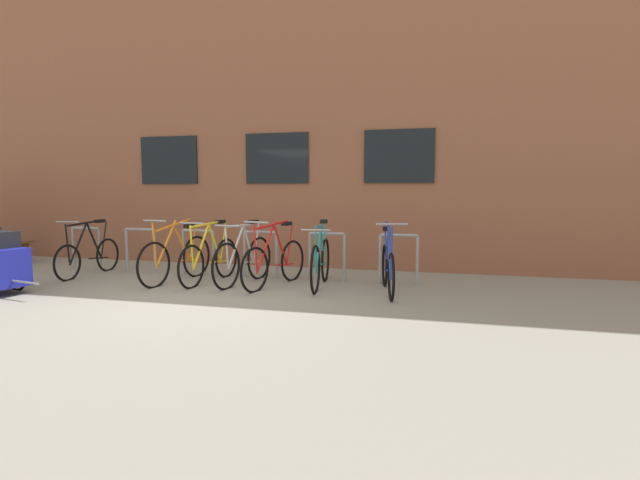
{
  "coord_description": "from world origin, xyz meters",
  "views": [
    {
      "loc": [
        3.18,
        -5.84,
        1.53
      ],
      "look_at": [
        1.29,
        1.6,
        0.73
      ],
      "focal_mm": 26.67,
      "sensor_mm": 36.0,
      "label": 1
    }
  ],
  "objects_px": {
    "bicycle_yellow": "(210,259)",
    "bicycle_blue": "(388,267)",
    "bicycle_red": "(275,262)",
    "bicycle_orange": "(177,258)",
    "bicycle_black": "(89,255)",
    "bicycle_silver": "(244,259)",
    "bicycle_teal": "(321,262)"
  },
  "relations": [
    {
      "from": "bicycle_yellow",
      "to": "bicycle_blue",
      "type": "relative_size",
      "value": 1.04
    },
    {
      "from": "bicycle_red",
      "to": "bicycle_blue",
      "type": "bearing_deg",
      "value": -1.9
    },
    {
      "from": "bicycle_orange",
      "to": "bicycle_blue",
      "type": "xyz_separation_m",
      "value": [
        3.55,
        0.01,
        -0.02
      ]
    },
    {
      "from": "bicycle_black",
      "to": "bicycle_yellow",
      "type": "bearing_deg",
      "value": -1.22
    },
    {
      "from": "bicycle_silver",
      "to": "bicycle_yellow",
      "type": "distance_m",
      "value": 0.6
    },
    {
      "from": "bicycle_teal",
      "to": "bicycle_black",
      "type": "height_order",
      "value": "bicycle_teal"
    },
    {
      "from": "bicycle_orange",
      "to": "bicycle_teal",
      "type": "relative_size",
      "value": 1.04
    },
    {
      "from": "bicycle_black",
      "to": "bicycle_orange",
      "type": "bearing_deg",
      "value": -4.49
    },
    {
      "from": "bicycle_orange",
      "to": "bicycle_red",
      "type": "xyz_separation_m",
      "value": [
        1.73,
        0.07,
        -0.01
      ]
    },
    {
      "from": "bicycle_red",
      "to": "bicycle_black",
      "type": "distance_m",
      "value": 3.6
    },
    {
      "from": "bicycle_yellow",
      "to": "bicycle_blue",
      "type": "bearing_deg",
      "value": -1.66
    },
    {
      "from": "bicycle_orange",
      "to": "bicycle_silver",
      "type": "height_order",
      "value": "bicycle_orange"
    },
    {
      "from": "bicycle_red",
      "to": "bicycle_silver",
      "type": "distance_m",
      "value": 0.56
    },
    {
      "from": "bicycle_red",
      "to": "bicycle_yellow",
      "type": "relative_size",
      "value": 0.99
    },
    {
      "from": "bicycle_red",
      "to": "bicycle_yellow",
      "type": "xyz_separation_m",
      "value": [
        -1.16,
        0.03,
        -0.0
      ]
    },
    {
      "from": "bicycle_yellow",
      "to": "bicycle_teal",
      "type": "bearing_deg",
      "value": 3.17
    },
    {
      "from": "bicycle_blue",
      "to": "bicycle_black",
      "type": "height_order",
      "value": "bicycle_blue"
    },
    {
      "from": "bicycle_black",
      "to": "bicycle_red",
      "type": "bearing_deg",
      "value": -1.24
    },
    {
      "from": "bicycle_teal",
      "to": "bicycle_blue",
      "type": "distance_m",
      "value": 1.11
    },
    {
      "from": "bicycle_blue",
      "to": "bicycle_black",
      "type": "relative_size",
      "value": 1.0
    },
    {
      "from": "bicycle_blue",
      "to": "bicycle_black",
      "type": "distance_m",
      "value": 5.42
    },
    {
      "from": "bicycle_blue",
      "to": "bicycle_orange",
      "type": "bearing_deg",
      "value": -179.86
    },
    {
      "from": "bicycle_teal",
      "to": "bicycle_yellow",
      "type": "relative_size",
      "value": 0.99
    },
    {
      "from": "bicycle_orange",
      "to": "bicycle_blue",
      "type": "bearing_deg",
      "value": 0.14
    },
    {
      "from": "bicycle_yellow",
      "to": "bicycle_blue",
      "type": "xyz_separation_m",
      "value": [
        2.98,
        -0.09,
        -0.01
      ]
    },
    {
      "from": "bicycle_orange",
      "to": "bicycle_black",
      "type": "relative_size",
      "value": 1.07
    },
    {
      "from": "bicycle_red",
      "to": "bicycle_silver",
      "type": "xyz_separation_m",
      "value": [
        -0.56,
        0.05,
        0.01
      ]
    },
    {
      "from": "bicycle_orange",
      "to": "bicycle_blue",
      "type": "relative_size",
      "value": 1.07
    },
    {
      "from": "bicycle_teal",
      "to": "bicycle_silver",
      "type": "bearing_deg",
      "value": -176.32
    },
    {
      "from": "bicycle_teal",
      "to": "bicycle_black",
      "type": "relative_size",
      "value": 1.03
    },
    {
      "from": "bicycle_yellow",
      "to": "bicycle_black",
      "type": "bearing_deg",
      "value": 178.78
    },
    {
      "from": "bicycle_silver",
      "to": "bicycle_black",
      "type": "distance_m",
      "value": 3.04
    }
  ]
}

